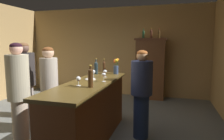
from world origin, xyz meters
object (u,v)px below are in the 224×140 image
Objects in this scene: bartender at (142,91)px; patron_near_entrance at (49,86)px; display_cabinet at (150,68)px; wine_glass_mid at (94,72)px; display_bottle_left at (143,34)px; wine_bottle_syrah at (90,77)px; wine_glass_rear at (78,79)px; display_bottle_midleft at (151,34)px; wine_glass_front at (104,75)px; wine_bottle_riesling at (96,67)px; wine_bottle_merlot at (104,67)px; patron_in_navy at (49,81)px; patron_tall at (25,82)px; flower_arrangement at (116,66)px; cheese_plate at (90,79)px; bar_counter at (90,112)px; display_bottle_center at (159,34)px; wine_glass_spare at (105,72)px; patron_in_grey at (19,95)px.

patron_near_entrance is at bearing 2.01° from bartender.
display_cabinet reaches higher than wine_glass_mid.
wine_bottle_syrah is at bearing -95.08° from display_bottle_left.
display_bottle_midleft is (0.75, 3.39, 0.83)m from wine_glass_rear.
display_bottle_left is (-0.22, 0.00, 1.01)m from display_cabinet.
wine_glass_rear is 0.49× the size of display_bottle_midleft.
wine_glass_front is 0.50m from wine_glass_rear.
display_bottle_midleft is (0.91, 2.20, 0.79)m from wine_bottle_riesling.
wine_bottle_merlot is 0.21× the size of patron_in_navy.
wine_bottle_merlot is at bearing 100.05° from wine_bottle_syrah.
wine_bottle_syrah reaches higher than wine_bottle_merlot.
patron_tall is at bearing -123.69° from display_bottle_left.
flower_arrangement is 0.84m from cheese_plate.
flower_arrangement is (0.26, 0.63, 0.06)m from wine_glass_mid.
bar_counter is 3.43m from display_bottle_left.
wine_bottle_merlot is at bearing 16.62° from patron_in_navy.
bartender is (1.02, -0.48, -0.33)m from wine_bottle_riesling.
display_cabinet is at bearing 68.97° from patron_near_entrance.
wine_bottle_riesling reaches higher than wine_glass_front.
display_bottle_midleft is at bearing 80.64° from wine_glass_front.
display_bottle_left reaches higher than wine_bottle_merlot.
display_cabinet is at bearing 77.51° from wine_glass_rear.
wine_glass_front is at bearing -21.70° from cheese_plate.
display_cabinet is 6.59× the size of display_bottle_center.
patron_in_navy is (-1.30, 0.80, 0.32)m from bar_counter.
wine_bottle_riesling is 0.19× the size of patron_tall.
bar_counter is 15.60× the size of wine_glass_front.
display_cabinet is 3.49m from wine_bottle_syrah.
patron_in_navy is (-1.40, 0.26, -0.30)m from wine_glass_spare.
wine_bottle_syrah is 1.38m from flower_arrangement.
display_bottle_midleft is (0.78, 2.70, 0.82)m from wine_glass_mid.
display_cabinet is at bearing 76.39° from wine_glass_spare.
display_bottle_midleft is (0.77, 2.11, 0.78)m from wine_bottle_merlot.
flower_arrangement is 0.21× the size of patron_near_entrance.
wine_bottle_riesling is 1.08× the size of display_bottle_left.
patron_in_grey is 1.00× the size of patron_tall.
wine_glass_spare is at bearing 3.03° from patron_in_grey.
flower_arrangement is at bearing 71.27° from cheese_plate.
bartender is at bearing 25.62° from wine_glass_front.
patron_tall is (-1.37, -0.17, -0.23)m from wine_glass_mid.
wine_glass_mid is 0.51× the size of display_bottle_left.
patron_in_navy reaches higher than wine_bottle_merlot.
display_cabinet reaches higher than wine_glass_front.
wine_glass_front is 3.12m from display_bottle_midleft.
flower_arrangement is at bearing 67.72° from wine_glass_mid.
flower_arrangement is 0.95m from bartender.
wine_bottle_syrah reaches higher than wine_glass_mid.
patron_in_navy is at bearing -19.20° from bartender.
cheese_plate is 3.04m from display_bottle_left.
wine_glass_mid is 0.85m from patron_near_entrance.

